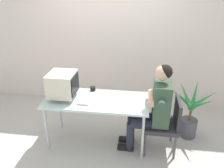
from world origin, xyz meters
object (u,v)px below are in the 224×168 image
Objects in this scene: keyboard at (87,97)px; desk at (97,103)px; office_chair at (165,122)px; crt_monitor at (63,84)px; potted_plant at (190,114)px; desk_mug at (93,90)px; person_seated at (154,106)px.

desk is at bearing -10.89° from keyboard.
desk is 1.01m from office_chair.
crt_monitor is (-0.47, -0.03, 0.27)m from desk.
keyboard is at bearing -168.64° from potted_plant.
keyboard is 0.19m from desk_mug.
crt_monitor is 0.30× the size of person_seated.
office_chair is (1.12, -0.07, -0.29)m from keyboard.
keyboard is at bearing 169.11° from desk.
desk_mug reaches higher than keyboard.
person_seated is 14.02× the size of desk_mug.
desk_mug is at bearing 114.90° from desk.
keyboard is at bearing 176.65° from office_chair.
person_seated reaches higher than desk.
desk is at bearing -65.10° from desk_mug.
crt_monitor is 4.22× the size of desk_mug.
potted_plant is at bearing 11.01° from crt_monitor.
crt_monitor is at bearing 179.50° from person_seated.
desk is 1.65× the size of potted_plant.
person_seated is at bearing -15.30° from desk_mug.
keyboard is at bearing 9.42° from crt_monitor.
crt_monitor is 0.84× the size of keyboard.
crt_monitor is 0.39m from keyboard.
keyboard is 5.05× the size of desk_mug.
keyboard is (-0.14, 0.03, 0.07)m from desk.
office_chair is 1.15m from desk_mug.
desk_mug is at bearing 76.03° from keyboard.
keyboard is 0.53× the size of potted_plant.
desk is 0.16m from keyboard.
person_seated is (0.80, -0.04, 0.02)m from desk.
desk is 1.12× the size of person_seated.
office_chair is at bearing -2.25° from desk.
potted_plant reaches higher than keyboard.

